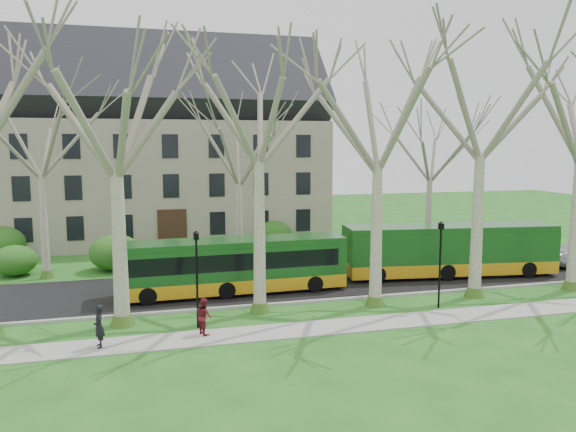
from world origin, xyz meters
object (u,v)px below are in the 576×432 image
(pedestrian_b, at_px, (204,316))
(pedestrian_a, at_px, (99,326))
(bus_follow, at_px, (450,249))
(bus_lead, at_px, (234,265))

(pedestrian_b, bearing_deg, pedestrian_a, 76.26)
(pedestrian_a, bearing_deg, bus_follow, 98.76)
(bus_lead, distance_m, pedestrian_b, 6.84)
(pedestrian_a, bearing_deg, pedestrian_b, 85.28)
(pedestrian_a, height_order, pedestrian_b, pedestrian_a)
(bus_lead, distance_m, pedestrian_a, 9.57)
(bus_lead, bearing_deg, pedestrian_b, -111.76)
(bus_follow, relative_size, pedestrian_b, 8.29)
(bus_lead, relative_size, pedestrian_a, 7.03)
(bus_lead, relative_size, bus_follow, 0.94)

